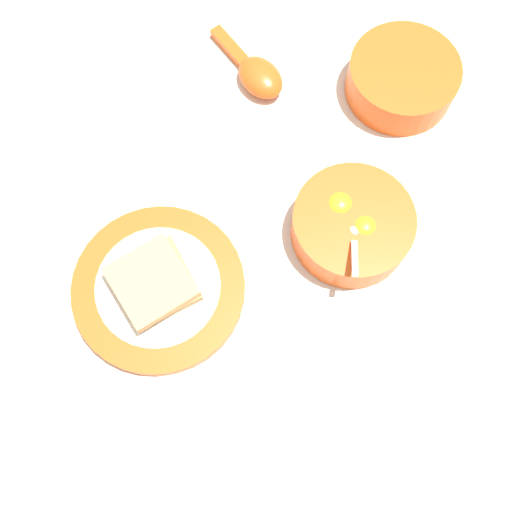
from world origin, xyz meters
The scene contains 6 objects.
ground_plane centered at (0.00, 0.00, 0.00)m, with size 3.00×3.00×0.00m, color silver.
egg_bowl centered at (-0.10, -0.01, 0.03)m, with size 0.15×0.15×0.08m.
toast_plate centered at (-0.02, 0.22, 0.01)m, with size 0.21×0.21×0.02m.
toast_sandwich centered at (-0.02, 0.23, 0.03)m, with size 0.10×0.10×0.03m.
soup_spoon centered at (0.15, -0.05, 0.02)m, with size 0.14×0.05×0.03m.
congee_bowl centered at (0.02, -0.20, 0.03)m, with size 0.15×0.15×0.05m.
Camera 1 is at (-0.26, 0.25, 0.71)m, focal length 42.00 mm.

